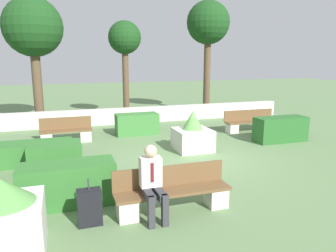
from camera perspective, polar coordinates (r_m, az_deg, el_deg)
The scene contains 17 objects.
ground_plane at distance 9.24m, azimuth 3.52°, elevation -5.90°, with size 60.00×60.00×0.00m, color #607F51.
perimeter_wall at distance 14.51m, azimuth -4.91°, elevation 1.95°, with size 13.72×0.30×0.68m.
bench_front at distance 6.19m, azimuth 0.83°, elevation -11.80°, with size 2.18×0.49×0.82m.
bench_left_side at distance 11.59m, azimuth -17.29°, elevation -1.20°, with size 1.71×0.49×0.82m.
bench_right_side at distance 13.06m, azimuth 14.19°, elevation 0.47°, with size 2.11×0.49×0.82m.
person_seated_man at distance 5.80m, azimuth -2.74°, elevation -9.21°, with size 0.38×0.63×1.32m.
hedge_block_near_left at distance 9.61m, azimuth -22.61°, elevation -4.34°, with size 2.14×0.87×0.57m.
hedge_block_mid_left at distance 6.73m, azimuth -17.05°, elevation -9.60°, with size 1.81×0.73×0.82m.
hedge_block_mid_right at distance 12.25m, azimuth -5.42°, elevation 0.35°, with size 1.56×0.70×0.78m.
hedge_block_far_left at distance 11.80m, azimuth 19.00°, elevation -0.52°, with size 1.80×0.68×0.84m.
hedge_block_far_right at distance 8.47m, azimuth -19.03°, elevation -5.43°, with size 1.24×0.81×0.78m.
planter_corner_left at distance 10.10m, azimuth 4.29°, elevation -1.58°, with size 1.07×1.07×1.24m.
planter_corner_right at distance 5.42m, azimuth -26.58°, elevation -14.34°, with size 1.07×1.07×1.14m.
suitcase at distance 5.88m, azimuth -13.50°, elevation -13.59°, with size 0.41×0.24×0.83m.
tree_leftmost at distance 15.26m, azimuth -22.47°, elevation 15.37°, with size 2.46×2.46×5.30m.
tree_center_left at distance 15.46m, azimuth -7.55°, elevation 14.48°, with size 1.49×1.49×4.46m.
tree_center_right at distance 16.95m, azimuth 6.99°, elevation 17.09°, with size 2.12×2.12×5.57m.
Camera 1 is at (-3.30, -8.17, 2.80)m, focal length 35.00 mm.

